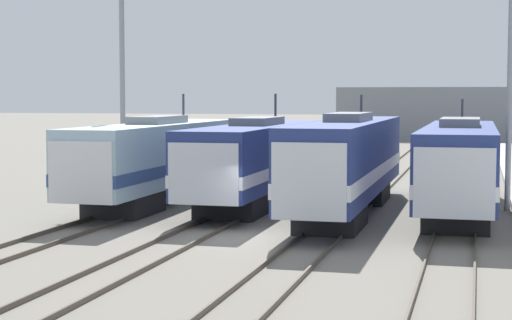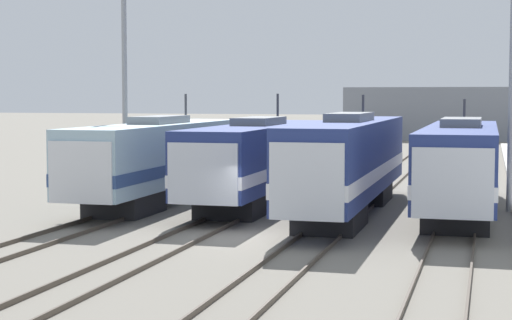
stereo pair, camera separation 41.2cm
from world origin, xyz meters
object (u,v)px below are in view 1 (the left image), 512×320
(locomotive_far_right, at_px, (459,165))
(locomotive_far_left, at_px, (154,159))
(locomotive_center_right, at_px, (347,163))
(locomotive_center_left, at_px, (255,160))
(catenary_tower_left, at_px, (122,78))
(catenary_tower_right, at_px, (510,76))

(locomotive_far_right, bearing_deg, locomotive_far_left, 179.39)
(locomotive_center_right, xyz_separation_m, locomotive_far_right, (4.58, 1.07, -0.10))
(locomotive_far_left, relative_size, locomotive_center_left, 1.00)
(locomotive_center_right, height_order, locomotive_far_right, locomotive_center_right)
(locomotive_center_right, relative_size, catenary_tower_left, 1.58)
(locomotive_far_left, xyz_separation_m, catenary_tower_right, (15.75, 1.84, 3.77))
(locomotive_center_left, distance_m, catenary_tower_left, 7.92)
(locomotive_far_left, bearing_deg, locomotive_far_right, -0.61)
(locomotive_far_left, height_order, locomotive_center_right, locomotive_far_left)
(locomotive_far_left, xyz_separation_m, locomotive_center_left, (4.58, 0.92, -0.02))
(locomotive_far_left, relative_size, locomotive_center_right, 0.92)
(locomotive_center_left, height_order, catenary_tower_right, catenary_tower_right)
(locomotive_far_right, height_order, catenary_tower_left, catenary_tower_left)
(locomotive_far_right, bearing_deg, locomotive_center_left, 173.37)
(locomotive_far_left, height_order, catenary_tower_right, catenary_tower_right)
(locomotive_far_right, bearing_deg, catenary_tower_left, 172.95)
(locomotive_center_left, distance_m, catenary_tower_right, 11.84)
(locomotive_center_right, distance_m, locomotive_far_right, 4.70)
(catenary_tower_left, bearing_deg, catenary_tower_right, 0.00)
(locomotive_center_left, bearing_deg, locomotive_far_right, -6.63)
(locomotive_center_left, height_order, locomotive_center_right, locomotive_center_left)
(locomotive_center_left, relative_size, locomotive_center_right, 0.92)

